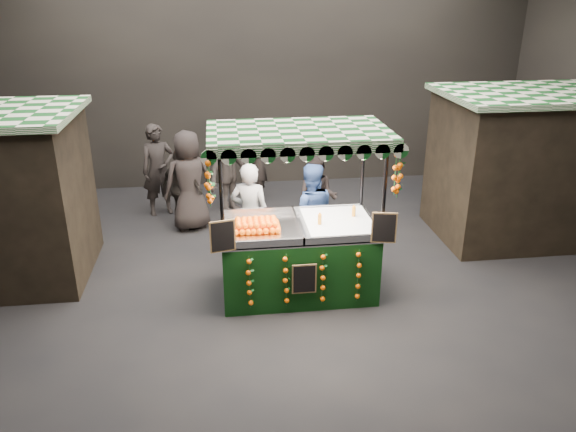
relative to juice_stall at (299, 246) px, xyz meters
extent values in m
plane|color=black|center=(-0.19, 0.13, -0.76)|extent=(12.00, 12.00, 0.00)
cube|color=black|center=(-0.19, 5.13, 1.74)|extent=(12.00, 0.10, 5.00)
cube|color=black|center=(-0.19, -4.87, 1.74)|extent=(12.00, 0.10, 5.00)
cube|color=black|center=(4.21, 1.63, 0.49)|extent=(2.80, 2.00, 2.50)
cube|color=#104D19|center=(4.21, 1.63, 1.79)|extent=(3.00, 2.20, 0.10)
cube|color=black|center=(-0.01, 0.04, -0.27)|extent=(2.18, 1.19, 0.99)
cube|color=silver|center=(-0.01, 0.04, 0.25)|extent=(2.18, 1.19, 0.04)
cylinder|color=black|center=(-1.07, -0.53, 0.43)|extent=(0.05, 0.05, 2.38)
cylinder|color=black|center=(1.05, -0.53, 0.43)|extent=(0.05, 0.05, 2.38)
cylinder|color=black|center=(-1.07, 0.61, 0.43)|extent=(0.05, 0.05, 2.38)
cylinder|color=black|center=(1.05, 0.61, 0.43)|extent=(0.05, 0.05, 2.38)
cube|color=#104D19|center=(-0.01, 0.04, 1.66)|extent=(2.43, 1.44, 0.08)
cube|color=silver|center=(0.58, 0.04, 0.31)|extent=(0.97, 1.07, 0.08)
cube|color=black|center=(-1.08, -0.59, 0.48)|extent=(0.34, 0.09, 0.44)
cube|color=black|center=(1.06, -0.59, 0.48)|extent=(0.34, 0.09, 0.44)
cube|color=black|center=(-0.01, -0.60, -0.22)|extent=(0.34, 0.02, 0.44)
imported|color=gray|center=(-0.63, 1.05, 0.09)|extent=(0.72, 0.57, 1.71)
imported|color=navy|center=(0.33, 1.01, 0.08)|extent=(0.86, 0.69, 1.68)
imported|color=#2C2624|center=(-2.26, 3.46, 0.14)|extent=(0.76, 0.62, 1.81)
imported|color=black|center=(0.62, 1.93, -0.01)|extent=(0.88, 0.79, 1.50)
imported|color=#292521|center=(-1.78, 2.69, 0.01)|extent=(0.95, 0.84, 1.54)
imported|color=#2E2826|center=(-0.87, 3.41, 0.12)|extent=(1.28, 1.27, 1.77)
imported|color=#2D2624|center=(-1.64, 2.63, 0.17)|extent=(1.06, 0.87, 1.87)
imported|color=black|center=(4.13, 2.47, 0.08)|extent=(1.06, 1.63, 1.68)
imported|color=#2A2422|center=(-0.27, 4.06, 0.02)|extent=(0.38, 0.57, 1.56)
camera|label=1|loc=(-1.08, -7.18, 3.46)|focal=34.78mm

